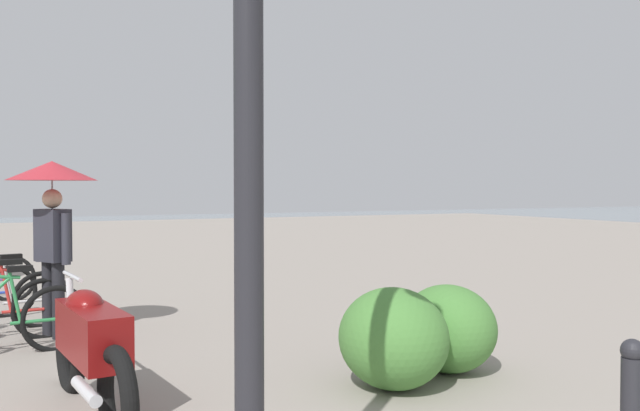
{
  "coord_description": "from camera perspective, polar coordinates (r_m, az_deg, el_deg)",
  "views": [
    {
      "loc": [
        0.28,
        2.37,
        1.73
      ],
      "look_at": [
        11.09,
        -2.86,
        1.4
      ],
      "focal_mm": 37.51,
      "sensor_mm": 36.0,
      "label": 1
    }
  ],
  "objects": [
    {
      "name": "shrub_round",
      "position": [
        5.88,
        6.27,
        -11.18
      ],
      "size": [
        1.02,
        0.92,
        0.87
      ],
      "color": "#477F38",
      "rests_on": "ground"
    },
    {
      "name": "bollard_mid",
      "position": [
        6.82,
        6.17,
        -10.09
      ],
      "size": [
        0.13,
        0.13,
        0.68
      ],
      "color": "#232328",
      "rests_on": "ground"
    },
    {
      "name": "pedestrian",
      "position": [
        8.24,
        -21.88,
        0.55
      ],
      "size": [
        1.0,
        1.0,
        2.03
      ],
      "color": "black",
      "rests_on": "ground"
    },
    {
      "name": "bicycle_green",
      "position": [
        7.64,
        -25.55,
        -8.94
      ],
      "size": [
        0.25,
        1.77,
        0.95
      ],
      "color": "black",
      "rests_on": "ground"
    },
    {
      "name": "motorcycle",
      "position": [
        5.53,
        -19.0,
        -11.36
      ],
      "size": [
        2.17,
        0.44,
        1.06
      ],
      "color": "black",
      "rests_on": "ground"
    },
    {
      "name": "shrub_low",
      "position": [
        6.46,
        10.86,
        -10.26
      ],
      "size": [
        0.96,
        0.87,
        0.82
      ],
      "color": "#477F38",
      "rests_on": "ground"
    }
  ]
}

